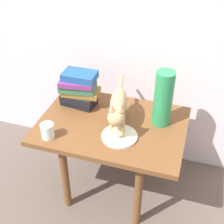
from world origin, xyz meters
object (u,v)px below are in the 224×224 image
(side_table, at_px, (112,133))
(bread_roll, at_px, (118,131))
(cat, at_px, (118,106))
(green_vase, at_px, (163,99))
(plate, at_px, (119,136))
(book_stack, at_px, (79,89))
(candle_jar, at_px, (48,132))

(side_table, height_order, bread_roll, bread_roll)
(cat, distance_m, green_vase, 0.25)
(cat, bearing_deg, side_table, 164.66)
(plate, xyz_separation_m, green_vase, (0.19, 0.19, 0.15))
(book_stack, bearing_deg, bread_roll, -35.73)
(bread_roll, distance_m, candle_jar, 0.37)
(bread_roll, distance_m, book_stack, 0.39)
(cat, height_order, candle_jar, cat)
(bread_roll, bearing_deg, book_stack, 144.27)
(side_table, bearing_deg, green_vase, 19.46)
(green_vase, distance_m, candle_jar, 0.64)
(side_table, relative_size, candle_jar, 9.66)
(side_table, height_order, candle_jar, candle_jar)
(side_table, height_order, book_stack, book_stack)
(green_vase, bearing_deg, cat, -155.38)
(book_stack, bearing_deg, candle_jar, -97.44)
(bread_roll, height_order, candle_jar, candle_jar)
(plate, height_order, green_vase, green_vase)
(cat, xyz_separation_m, book_stack, (-0.28, 0.14, -0.02))
(plate, distance_m, cat, 0.16)
(side_table, distance_m, book_stack, 0.33)
(side_table, distance_m, candle_jar, 0.37)
(book_stack, distance_m, candle_jar, 0.35)
(side_table, bearing_deg, book_stack, 152.84)
(cat, bearing_deg, plate, -68.57)
(plate, bearing_deg, green_vase, 45.94)
(cat, xyz_separation_m, candle_jar, (-0.33, -0.20, -0.09))
(side_table, relative_size, plate, 4.29)
(plate, distance_m, green_vase, 0.31)
(plate, height_order, cat, cat)
(book_stack, bearing_deg, green_vase, -3.88)
(bread_roll, xyz_separation_m, cat, (-0.03, 0.09, 0.09))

